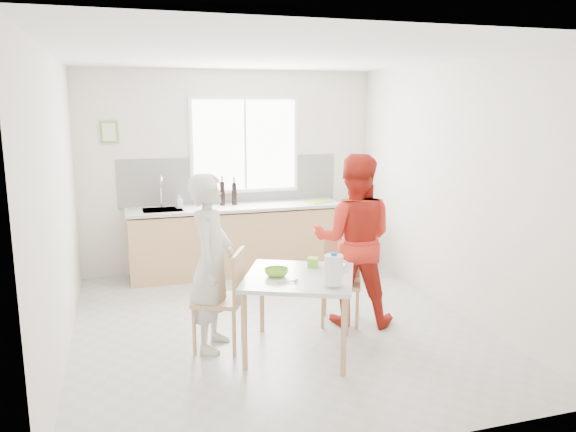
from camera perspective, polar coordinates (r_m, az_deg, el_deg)
name	(u,v)px	position (r m, az deg, el deg)	size (l,w,h in m)	color
ground	(276,325)	(5.91, -1.26, -11.02)	(4.50, 4.50, 0.00)	#B7B7B2
room_shell	(275,166)	(5.50, -1.33, 5.05)	(4.50, 4.50, 4.50)	silver
window	(245,145)	(7.69, -4.40, 7.19)	(1.50, 0.06, 1.30)	white
backsplash	(231,180)	(7.71, -5.82, 3.63)	(3.00, 0.02, 0.65)	white
picture_frame	(109,132)	(7.50, -17.72, 8.13)	(0.22, 0.03, 0.28)	#629142
kitchen_counter	(236,242)	(7.58, -5.30, -2.70)	(2.84, 0.64, 1.37)	tan
dining_table	(299,283)	(5.09, 1.15, -6.85)	(1.26, 1.26, 0.73)	silver
chair_left	(226,295)	(5.24, -6.33, -7.99)	(0.57, 0.57, 0.94)	tan
chair_far	(341,277)	(5.89, 5.43, -6.16)	(0.53, 0.53, 0.87)	tan
person_white	(212,263)	(5.18, -7.75, -4.73)	(0.60, 0.39, 1.64)	silver
person_red	(354,240)	(5.77, 6.70, -2.42)	(0.86, 0.67, 1.76)	red
bowl_green	(276,272)	(5.03, -1.19, -5.75)	(0.22, 0.22, 0.07)	#75B82A
bowl_white	(334,266)	(5.27, 4.71, -5.07)	(0.21, 0.21, 0.05)	white
milk_jug	(334,269)	(4.73, 4.70, -5.43)	(0.22, 0.16, 0.28)	white
green_box	(313,262)	(5.31, 2.56, -4.72)	(0.10, 0.10, 0.09)	#81D030
spoon	(287,281)	(4.86, -0.08, -6.65)	(0.01, 0.01, 0.16)	#A5A5AA
cutting_board	(318,202)	(7.73, 3.05, 1.45)	(0.35, 0.25, 0.01)	#8BC42D
wine_bottle_a	(222,193)	(7.51, -6.69, 2.30)	(0.07, 0.07, 0.32)	black
wine_bottle_b	(234,194)	(7.54, -5.48, 2.27)	(0.07, 0.07, 0.30)	black
jar_amber	(234,199)	(7.57, -5.51, 1.77)	(0.06, 0.06, 0.16)	brown
soap_bottle	(179,201)	(7.42, -11.01, 1.48)	(0.08, 0.08, 0.17)	#999999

